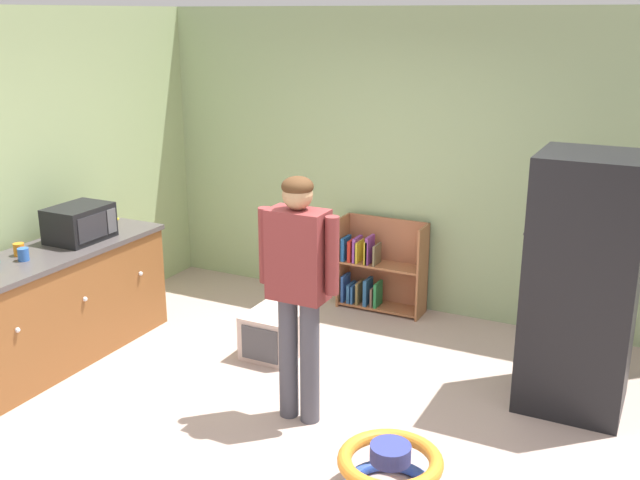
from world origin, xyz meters
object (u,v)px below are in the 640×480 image
object	(u,v)px
kitchen_counter	(56,305)
ketchup_bottle	(89,217)
refrigerator	(582,284)
blue_cup	(23,254)
microwave	(80,223)
bookshelf	(377,269)
orange_cup	(19,249)
pet_carrier	(277,332)
green_glass_bottle	(107,218)
baby_walker	(390,470)
standing_person	(298,279)
banana_bunch	(113,220)

from	to	relation	value
kitchen_counter	ketchup_bottle	xyz separation A→B (m)	(-0.17, 0.61, 0.55)
refrigerator	blue_cup	size ratio (longest dim) A/B	18.74
kitchen_counter	microwave	distance (m)	0.67
bookshelf	kitchen_counter	bearing A→B (deg)	-130.89
refrigerator	microwave	distance (m)	3.82
orange_cup	blue_cup	bearing A→B (deg)	-29.81
bookshelf	blue_cup	bearing A→B (deg)	-127.49
microwave	pet_carrier	bearing A→B (deg)	20.14
bookshelf	orange_cup	size ratio (longest dim) A/B	8.95
kitchen_counter	orange_cup	bearing A→B (deg)	-120.67
refrigerator	blue_cup	bearing A→B (deg)	-159.98
green_glass_bottle	microwave	bearing A→B (deg)	-86.24
baby_walker	pet_carrier	bearing A→B (deg)	138.49
standing_person	orange_cup	size ratio (longest dim) A/B	17.65
pet_carrier	blue_cup	bearing A→B (deg)	-142.89
bookshelf	baby_walker	size ratio (longest dim) A/B	1.41
banana_bunch	kitchen_counter	bearing A→B (deg)	-83.50
baby_walker	green_glass_bottle	size ratio (longest dim) A/B	2.46
bookshelf	ketchup_bottle	xyz separation A→B (m)	(-2.01, -1.52, 0.62)
orange_cup	pet_carrier	bearing A→B (deg)	33.21
banana_bunch	green_glass_bottle	xyz separation A→B (m)	(0.08, -0.16, 0.07)
refrigerator	green_glass_bottle	world-z (taller)	refrigerator
microwave	orange_cup	world-z (taller)	microwave
kitchen_counter	blue_cup	bearing A→B (deg)	-87.59
refrigerator	standing_person	size ratio (longest dim) A/B	1.06
bookshelf	standing_person	xyz separation A→B (m)	(0.30, -2.07, 0.63)
refrigerator	standing_person	bearing A→B (deg)	-146.91
standing_person	ketchup_bottle	bearing A→B (deg)	166.46
refrigerator	baby_walker	distance (m)	1.89
microwave	orange_cup	distance (m)	0.53
standing_person	microwave	distance (m)	2.14
kitchen_counter	bookshelf	bearing A→B (deg)	49.11
bookshelf	blue_cup	distance (m)	3.06
banana_bunch	ketchup_bottle	world-z (taller)	ketchup_bottle
refrigerator	orange_cup	world-z (taller)	refrigerator
bookshelf	ketchup_bottle	bearing A→B (deg)	-142.90
refrigerator	blue_cup	xyz separation A→B (m)	(-3.73, -1.36, 0.06)
bookshelf	orange_cup	distance (m)	3.08
microwave	bookshelf	bearing A→B (deg)	44.64
bookshelf	baby_walker	world-z (taller)	bookshelf
ketchup_bottle	green_glass_bottle	world-z (taller)	same
ketchup_bottle	bookshelf	bearing A→B (deg)	37.10
bookshelf	blue_cup	xyz separation A→B (m)	(-1.83, -2.38, 0.57)
microwave	ketchup_bottle	xyz separation A→B (m)	(-0.18, 0.29, -0.04)
bookshelf	standing_person	size ratio (longest dim) A/B	0.51
banana_bunch	orange_cup	world-z (taller)	orange_cup
bookshelf	green_glass_bottle	distance (m)	2.45
kitchen_counter	standing_person	size ratio (longest dim) A/B	1.18
refrigerator	ketchup_bottle	xyz separation A→B (m)	(-3.91, -0.50, 0.11)
microwave	ketchup_bottle	size ratio (longest dim) A/B	1.95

